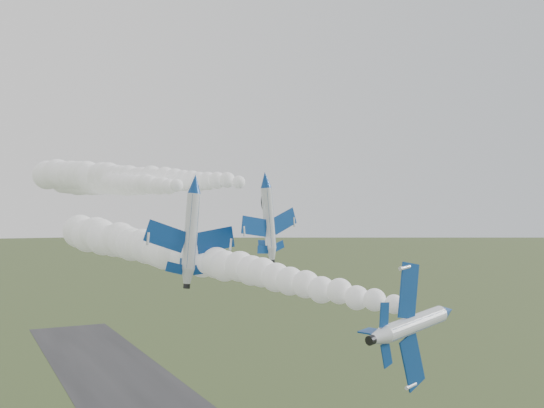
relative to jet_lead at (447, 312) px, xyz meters
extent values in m
cylinder|color=silver|center=(-0.07, 0.08, 0.00)|extent=(3.78, 8.02, 1.53)
cone|color=navy|center=(1.39, -4.69, 0.00)|extent=(2.07, 2.43, 1.53)
cone|color=silver|center=(-1.48, 4.68, 0.00)|extent=(1.96, 2.07, 1.53)
cylinder|color=black|center=(-1.75, 5.58, 0.00)|extent=(0.91, 0.77, 0.77)
ellipsoid|color=black|center=(1.03, -1.71, 0.04)|extent=(1.77, 2.89, 1.02)
cube|color=navy|center=(-0.66, 0.69, 2.80)|extent=(1.14, 2.31, 4.33)
cube|color=navy|center=(-0.20, 0.83, -2.83)|extent=(1.14, 2.31, 4.33)
cube|color=navy|center=(-1.35, 3.83, 1.50)|extent=(0.54, 1.07, 1.89)
cube|color=navy|center=(-1.11, 3.90, -1.51)|extent=(0.54, 1.07, 1.89)
cube|color=navy|center=(0.00, 4.01, 0.10)|extent=(2.43, 2.05, 0.29)
cylinder|color=silver|center=(-10.97, 32.94, 12.24)|extent=(2.48, 9.56, 1.82)
cone|color=navy|center=(-10.56, 26.99, 12.24)|extent=(1.99, 2.60, 1.82)
cone|color=silver|center=(-11.37, 38.67, 12.24)|extent=(1.96, 2.15, 1.82)
cylinder|color=black|center=(-11.45, 39.79, 12.24)|extent=(0.97, 0.74, 0.92)
ellipsoid|color=black|center=(-10.75, 30.52, 12.87)|extent=(1.44, 3.32, 1.22)
cube|color=navy|center=(-14.40, 33.60, 12.35)|extent=(5.35, 3.05, 0.59)
cube|color=navy|center=(-7.69, 34.07, 11.79)|extent=(5.35, 3.05, 0.59)
cube|color=navy|center=(-13.09, 37.53, 12.39)|extent=(2.33, 1.39, 0.30)
cube|color=navy|center=(-9.51, 37.78, 12.09)|extent=(2.33, 1.39, 0.30)
cube|color=navy|center=(-11.16, 37.39, 13.70)|extent=(0.47, 1.82, 2.48)
cylinder|color=silver|center=(-1.76, 31.41, 12.92)|extent=(4.06, 8.04, 1.58)
cone|color=navy|center=(-0.14, 26.65, 12.92)|extent=(2.17, 2.48, 1.58)
cone|color=silver|center=(-3.32, 35.98, 12.92)|extent=(2.04, 2.12, 1.58)
cylinder|color=black|center=(-3.63, 36.88, 12.92)|extent=(0.94, 0.80, 0.80)
ellipsoid|color=black|center=(-1.16, 29.45, 13.45)|extent=(1.88, 2.92, 1.05)
cube|color=navy|center=(-4.67, 31.22, 12.45)|extent=(4.85, 3.55, 0.64)
cube|color=navy|center=(0.68, 33.04, 13.11)|extent=(4.85, 3.55, 0.64)
cube|color=navy|center=(-4.47, 34.69, 12.75)|extent=(2.13, 1.60, 0.32)
cube|color=navy|center=(-1.62, 35.66, 13.10)|extent=(2.13, 1.60, 0.32)
cube|color=navy|center=(-3.11, 34.92, 14.15)|extent=(0.83, 1.55, 2.08)
camera|label=1|loc=(-37.24, -39.43, 8.28)|focal=40.00mm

